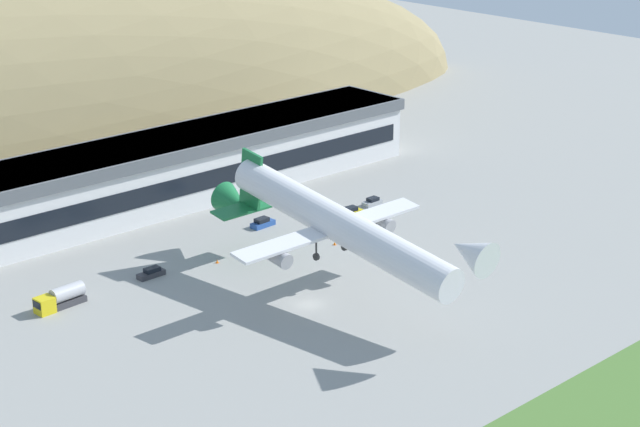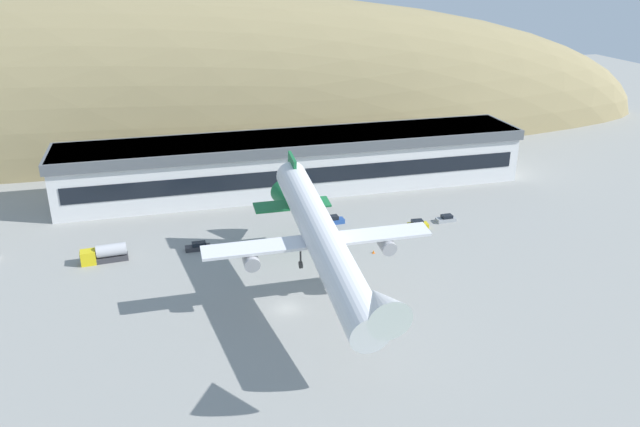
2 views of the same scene
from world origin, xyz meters
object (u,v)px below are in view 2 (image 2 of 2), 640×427
at_px(service_car_0, 333,220).
at_px(service_car_2, 446,219).
at_px(fuel_truck, 105,254).
at_px(service_car_1, 418,225).
at_px(traffic_cone_0, 373,252).
at_px(traffic_cone_1, 260,247).
at_px(terminal_building, 296,160).
at_px(service_car_3, 198,247).
at_px(cargo_airplane, 321,237).

relative_size(service_car_0, service_car_2, 1.17).
relative_size(service_car_2, fuel_truck, 0.49).
bearing_deg(service_car_1, service_car_2, 12.03).
distance_m(traffic_cone_0, traffic_cone_1, 20.48).
bearing_deg(traffic_cone_1, service_car_0, 26.48).
relative_size(terminal_building, service_car_3, 23.02).
bearing_deg(traffic_cone_1, service_car_1, 3.04).
bearing_deg(traffic_cone_0, fuel_truck, 169.28).
xyz_separation_m(terminal_building, service_car_2, (24.77, -26.27, -6.40)).
bearing_deg(service_car_2, terminal_building, 133.32).
height_order(service_car_1, service_car_2, service_car_1).
distance_m(service_car_0, traffic_cone_0, 15.18).
bearing_deg(service_car_0, service_car_2, -12.21).
relative_size(traffic_cone_0, traffic_cone_1, 1.00).
distance_m(service_car_1, service_car_2, 6.83).
relative_size(service_car_1, service_car_2, 1.04).
bearing_deg(service_car_0, terminal_building, 96.80).
xyz_separation_m(service_car_0, traffic_cone_0, (3.43, -14.79, -0.40)).
height_order(cargo_airplane, service_car_3, cargo_airplane).
bearing_deg(traffic_cone_1, service_car_3, 167.66).
relative_size(fuel_truck, traffic_cone_1, 13.74).
bearing_deg(traffic_cone_1, cargo_airplane, -75.31).
height_order(terminal_building, service_car_2, terminal_building).
bearing_deg(service_car_0, service_car_3, -168.37).
bearing_deg(fuel_truck, service_car_2, 1.10).
relative_size(terminal_building, service_car_0, 22.63).
bearing_deg(traffic_cone_0, service_car_1, 35.26).
xyz_separation_m(terminal_building, traffic_cone_0, (5.99, -36.25, -6.70)).
height_order(service_car_0, service_car_3, service_car_0).
height_order(service_car_0, service_car_2, service_car_0).
bearing_deg(traffic_cone_0, service_car_0, 103.06).
height_order(cargo_airplane, fuel_truck, cargo_airplane).
bearing_deg(terminal_building, service_car_3, -131.92).
relative_size(cargo_airplane, traffic_cone_1, 96.37).
relative_size(fuel_truck, traffic_cone_0, 13.74).
relative_size(service_car_2, traffic_cone_1, 6.74).
distance_m(service_car_1, traffic_cone_1, 31.43).
relative_size(terminal_building, traffic_cone_1, 178.82).
bearing_deg(traffic_cone_1, fuel_truck, 176.07).
relative_size(cargo_airplane, service_car_1, 13.72).
relative_size(terminal_building, cargo_airplane, 1.86).
relative_size(service_car_2, traffic_cone_0, 6.74).
relative_size(service_car_0, service_car_1, 1.12).
bearing_deg(fuel_truck, service_car_1, -0.17).
height_order(service_car_2, service_car_3, service_car_3).
distance_m(service_car_1, service_car_3, 42.31).
xyz_separation_m(service_car_2, fuel_truck, (-64.91, -1.25, 0.86)).
bearing_deg(fuel_truck, terminal_building, 34.43).
xyz_separation_m(cargo_airplane, service_car_1, (25.71, 23.32, -10.50)).
xyz_separation_m(terminal_building, service_car_0, (2.56, -21.46, -6.31)).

